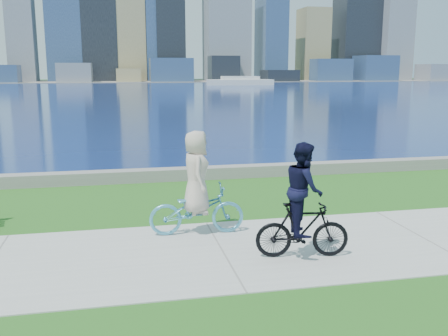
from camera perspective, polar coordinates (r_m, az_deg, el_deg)
The scene contains 8 objects.
ground at distance 9.18m, azimuth -0.14°, elevation -9.61°, with size 320.00×320.00×0.00m, color #1F5817.
concrete_path at distance 9.18m, azimuth -0.14°, elevation -9.56°, with size 80.00×3.50×0.02m, color #AEAEA8.
seawall at distance 15.02m, azimuth -4.95°, elevation -0.68°, with size 90.00×0.50×0.35m, color slate.
bay_water at distance 80.48m, azimuth -10.73°, elevation 8.73°, with size 320.00×131.00×0.01m, color navy.
far_shore at distance 138.45m, azimuth -11.29°, elevation 9.71°, with size 320.00×30.00×0.12m, color gray.
ferry_far at distance 103.90m, azimuth 1.86°, elevation 9.86°, with size 13.38×3.82×1.82m.
cyclist_woman at distance 9.91m, azimuth -3.16°, elevation -3.24°, with size 0.75×1.92×2.08m.
cyclist_man at distance 8.76m, azimuth 9.01°, elevation -4.72°, with size 0.72×1.69×2.04m.
Camera 1 is at (-1.74, -8.40, 3.27)m, focal length 40.00 mm.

